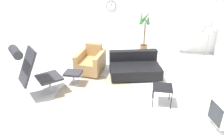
{
  "coord_description": "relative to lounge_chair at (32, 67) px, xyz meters",
  "views": [
    {
      "loc": [
        0.98,
        -4.72,
        2.96
      ],
      "look_at": [
        0.17,
        0.12,
        0.55
      ],
      "focal_mm": 35.0,
      "sensor_mm": 36.0,
      "label": 1
    }
  ],
  "objects": [
    {
      "name": "armchair_red",
      "position": [
        0.99,
        1.54,
        -0.48
      ],
      "size": [
        0.8,
        0.97,
        0.79
      ],
      "rotation": [
        0.0,
        0.0,
        3.05
      ],
      "color": "silver",
      "rests_on": "ground_plane"
    },
    {
      "name": "ottoman",
      "position": [
        0.73,
        0.7,
        -0.51
      ],
      "size": [
        0.44,
        0.38,
        0.37
      ],
      "color": "#BCBCC1",
      "rests_on": "ground_plane"
    },
    {
      "name": "couch_low",
      "position": [
        2.3,
        1.52,
        -0.54
      ],
      "size": [
        1.6,
        1.24,
        0.65
      ],
      "rotation": [
        0.0,
        0.0,
        3.38
      ],
      "color": "black",
      "rests_on": "ground_plane"
    },
    {
      "name": "round_rug",
      "position": [
        1.49,
        0.22,
        -0.77
      ],
      "size": [
        2.12,
        2.12,
        0.01
      ],
      "color": "tan",
      "rests_on": "ground_plane"
    },
    {
      "name": "lounge_chair",
      "position": [
        0.0,
        0.0,
        0.0
      ],
      "size": [
        1.12,
        1.1,
        1.32
      ],
      "rotation": [
        0.0,
        0.0,
        -0.81
      ],
      "color": "#BCBCC1",
      "rests_on": "ground_plane"
    },
    {
      "name": "ground_plane",
      "position": [
        1.62,
        0.5,
        -0.77
      ],
      "size": [
        12.0,
        12.0,
        0.0
      ],
      "primitive_type": "plane",
      "color": "silver"
    },
    {
      "name": "wall_back",
      "position": [
        1.62,
        3.74,
        0.63
      ],
      "size": [
        12.0,
        0.09,
        2.8
      ],
      "color": "white",
      "rests_on": "ground_plane"
    },
    {
      "name": "side_table",
      "position": [
        3.03,
        0.16,
        -0.37
      ],
      "size": [
        0.44,
        0.44,
        0.45
      ],
      "color": "black",
      "rests_on": "ground_plane"
    },
    {
      "name": "potted_plant",
      "position": [
        2.5,
        3.29,
        -0.16
      ],
      "size": [
        0.37,
        0.37,
        1.51
      ],
      "color": "brown",
      "rests_on": "ground_plane"
    },
    {
      "name": "shelf_unit",
      "position": [
        4.33,
        3.43,
        0.6
      ],
      "size": [
        1.24,
        0.28,
        1.99
      ],
      "color": "#BCBCC1",
      "rests_on": "ground_plane"
    }
  ]
}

